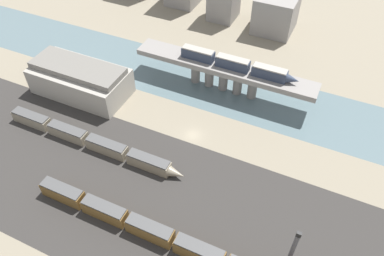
% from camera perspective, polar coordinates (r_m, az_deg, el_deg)
% --- Properties ---
extents(ground_plane, '(400.00, 400.00, 0.00)m').
position_cam_1_polar(ground_plane, '(104.28, 0.17, -1.10)').
color(ground_plane, gray).
extents(railbed_yard, '(280.00, 42.00, 0.01)m').
position_cam_1_polar(railbed_yard, '(91.19, -6.25, -11.08)').
color(railbed_yard, '#33302D').
rests_on(railbed_yard, ground).
extents(river_water, '(320.00, 23.67, 0.01)m').
position_cam_1_polar(river_water, '(119.68, 4.69, 6.02)').
color(river_water, slate).
rests_on(river_water, ground).
extents(bridge, '(56.70, 7.47, 8.86)m').
position_cam_1_polar(bridge, '(115.52, 4.89, 8.61)').
color(bridge, gray).
rests_on(bridge, ground).
extents(train_on_bridge, '(36.15, 2.93, 3.43)m').
position_cam_1_polar(train_on_bridge, '(112.36, 6.89, 9.62)').
color(train_on_bridge, '#2D384C').
rests_on(train_on_bridge, bridge).
extents(train_yard_mid, '(53.95, 3.09, 3.54)m').
position_cam_1_polar(train_yard_mid, '(103.86, -15.00, -1.99)').
color(train_yard_mid, gray).
rests_on(train_yard_mid, ground).
extents(warehouse_building, '(29.26, 14.78, 10.02)m').
position_cam_1_polar(warehouse_building, '(120.10, -16.62, 7.10)').
color(warehouse_building, '#9E998E').
rests_on(warehouse_building, ground).
extents(signal_tower, '(1.00, 0.93, 11.62)m').
position_cam_1_polar(signal_tower, '(80.95, 15.20, -17.19)').
color(signal_tower, '#4C4C51').
rests_on(signal_tower, ground).
extents(city_block_right, '(14.49, 15.47, 13.61)m').
position_cam_1_polar(city_block_right, '(148.64, 12.66, 16.73)').
color(city_block_right, gray).
rests_on(city_block_right, ground).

